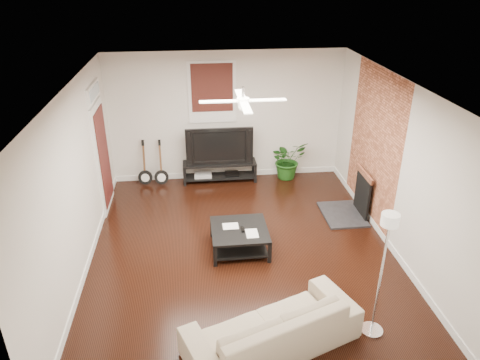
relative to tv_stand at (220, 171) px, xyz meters
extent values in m
cube|color=black|center=(0.19, -2.78, -0.22)|extent=(5.00, 6.00, 0.01)
cube|color=white|center=(0.19, -2.78, 2.58)|extent=(5.00, 6.00, 0.01)
cube|color=silver|center=(0.19, 0.22, 1.18)|extent=(5.00, 0.01, 2.80)
cube|color=silver|center=(0.19, -5.78, 1.18)|extent=(5.00, 0.01, 2.80)
cube|color=silver|center=(-2.31, -2.78, 1.18)|extent=(0.01, 6.00, 2.80)
cube|color=silver|center=(2.69, -2.78, 1.18)|extent=(0.01, 6.00, 2.80)
cube|color=brown|center=(2.68, -1.78, 1.18)|extent=(0.02, 2.20, 2.80)
cube|color=black|center=(2.39, -1.78, 0.24)|extent=(0.80, 1.10, 0.92)
cube|color=#33160E|center=(-0.11, 0.19, 1.73)|extent=(1.00, 0.06, 1.30)
cube|color=white|center=(-2.27, -0.88, 1.03)|extent=(0.08, 1.00, 2.50)
cube|color=black|center=(0.00, 0.00, 0.00)|extent=(1.60, 0.43, 0.45)
imported|color=black|center=(0.00, 0.02, 0.63)|extent=(1.43, 0.19, 0.82)
cube|color=black|center=(0.15, -2.68, -0.03)|extent=(0.94, 0.94, 0.39)
imported|color=#C2AC91|center=(0.32, -4.85, 0.10)|extent=(2.36, 1.59, 0.64)
imported|color=#1C5117|center=(1.52, 0.01, 0.21)|extent=(0.98, 0.92, 0.87)
camera|label=1|loc=(-0.53, -8.97, 4.14)|focal=33.52mm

